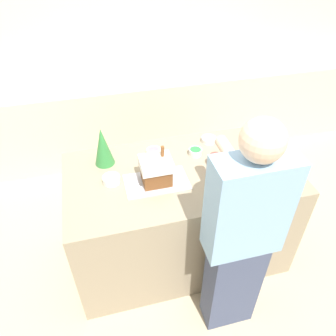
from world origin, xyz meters
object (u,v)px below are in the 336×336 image
Objects in this scene: candy_bowl_front_corner at (111,179)px; candy_bowl_far_right at (154,152)px; decorative_tree at (103,147)px; candy_bowl_behind_tray at (209,139)px; baking_tray at (156,182)px; mug at (215,161)px; gingerbread_house at (156,170)px; person at (241,239)px; candy_bowl_near_tray_left at (195,152)px.

candy_bowl_front_corner is 0.44m from candy_bowl_far_right.
decorative_tree is 0.88m from candy_bowl_behind_tray.
mug reaches higher than baking_tray.
decorative_tree is 2.49× the size of candy_bowl_behind_tray.
decorative_tree reaches higher than candy_bowl_front_corner.
candy_bowl_behind_tray is 0.33m from mug.
candy_bowl_behind_tray is 1.05× the size of candy_bowl_far_right.
candy_bowl_behind_tray is at bearing 36.13° from gingerbread_house.
mug reaches higher than candy_bowl_behind_tray.
decorative_tree is (-0.33, 0.32, 0.15)m from baking_tray.
candy_bowl_far_right is 0.98m from person.
candy_bowl_far_right is at bearing 80.52° from gingerbread_house.
person is at bearing -56.88° from baking_tray.
candy_bowl_front_corner reaches higher than baking_tray.
decorative_tree is 2.63× the size of candy_bowl_far_right.
gingerbread_house is 2.19× the size of candy_bowl_front_corner.
decorative_tree is (-0.33, 0.32, 0.04)m from gingerbread_house.
candy_bowl_front_corner is 1.08× the size of candy_bowl_far_right.
candy_bowl_behind_tray is at bearing 20.07° from candy_bowl_front_corner.
mug is (0.47, 0.07, 0.05)m from baking_tray.
gingerbread_house is 0.46m from decorative_tree.
candy_bowl_behind_tray is 0.07× the size of person.
candy_bowl_near_tray_left is (0.70, -0.07, -0.13)m from decorative_tree.
candy_bowl_far_right is (-0.48, -0.06, 0.00)m from candy_bowl_behind_tray.
candy_bowl_far_right is at bearing 148.35° from mug.
baking_tray is 0.48m from decorative_tree.
mug is (0.10, -0.17, 0.02)m from candy_bowl_near_tray_left.
gingerbread_house is 0.16× the size of person.
baking_tray is 0.67m from candy_bowl_behind_tray.
person is (0.33, -0.92, -0.06)m from candy_bowl_far_right.
candy_bowl_far_right is (0.06, 0.33, 0.02)m from baking_tray.
candy_bowl_near_tray_left is at bearing 33.73° from baking_tray.
person is at bearing -51.77° from decorative_tree.
mug is at bearing -60.38° from candy_bowl_near_tray_left.
candy_bowl_front_corner is (-0.31, 0.08, -0.09)m from gingerbread_house.
mug is 0.06× the size of person.
decorative_tree is 3.11× the size of mug.
candy_bowl_near_tray_left is at bearing 33.73° from gingerbread_house.
gingerbread_house is (0.00, 0.00, 0.11)m from baking_tray.
mug is (0.78, -0.01, 0.02)m from candy_bowl_front_corner.
baking_tray is 0.26× the size of person.
candy_bowl_behind_tray is 0.49m from candy_bowl_far_right.
decorative_tree is at bearing 95.27° from candy_bowl_front_corner.
person is (0.39, -0.59, -0.14)m from gingerbread_house.
candy_bowl_far_right is 0.33m from candy_bowl_near_tray_left.
candy_bowl_front_corner is at bearing 165.04° from gingerbread_house.
decorative_tree reaches higher than baking_tray.
mug is 0.68m from person.
gingerbread_house is at bearing 28.35° from baking_tray.
candy_bowl_far_right is (0.36, 0.25, -0.00)m from candy_bowl_front_corner.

